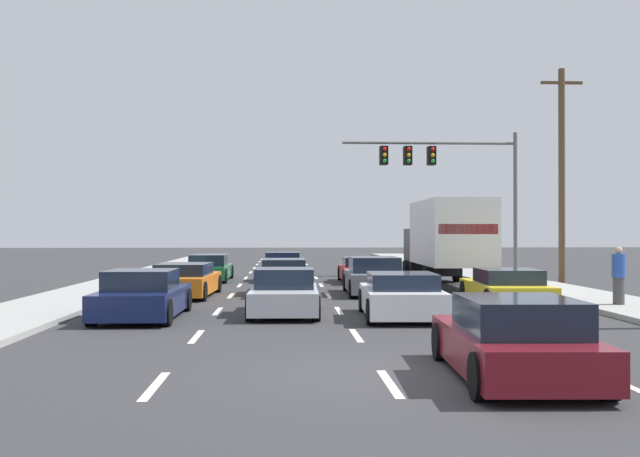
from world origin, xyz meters
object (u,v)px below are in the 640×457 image
traffic_signal_mast (438,166)px  pedestrian_near_corner (619,276)px  car_green (209,269)px  utility_pole_mid (562,173)px  car_red (362,270)px  car_white (401,297)px  car_tan (284,278)px  car_silver (285,294)px  box_truck (446,238)px  car_blue (283,268)px  car_orange (185,281)px  car_maroon (514,341)px  car_yellow (506,288)px  car_navy (143,296)px  car_gray (374,277)px

traffic_signal_mast → pedestrian_near_corner: size_ratio=5.44×
car_green → utility_pole_mid: (15.27, -2.75, 4.20)m
car_red → car_white: (-0.41, -13.55, 0.03)m
car_green → car_tan: size_ratio=1.01×
car_silver → box_truck: bearing=56.0°
car_red → traffic_signal_mast: traffic_signal_mast is taller
car_silver → car_white: 3.14m
box_truck → traffic_signal_mast: traffic_signal_mast is taller
car_blue → pedestrian_near_corner: pedestrian_near_corner is taller
car_white → box_truck: box_truck is taller
car_orange → car_red: size_ratio=1.06×
car_blue → car_white: (3.08, -14.67, -0.03)m
car_maroon → car_yellow: car_maroon is taller
car_tan → car_maroon: (3.47, -15.53, -0.00)m
car_white → car_orange: bearing=134.1°
traffic_signal_mast → utility_pole_mid: size_ratio=0.98×
car_blue → car_white: car_blue is taller
car_navy → utility_pole_mid: utility_pole_mid is taller
pedestrian_near_corner → car_yellow: bearing=158.6°
traffic_signal_mast → car_maroon: bearing=-99.5°
car_white → car_green: bearing=113.5°
car_tan → car_white: bearing=-68.5°
box_truck → pedestrian_near_corner: box_truck is taller
car_green → car_tan: 7.90m
car_red → traffic_signal_mast: size_ratio=0.49×
car_gray → traffic_signal_mast: bearing=67.4°
car_yellow → car_navy: bearing=-164.9°
pedestrian_near_corner → car_tan: bearing=148.9°
car_blue → box_truck: box_truck is taller
car_green → car_yellow: size_ratio=1.01×
car_red → car_blue: bearing=162.2°
box_truck → car_blue: bearing=148.2°
car_orange → car_tan: bearing=16.5°
car_red → utility_pole_mid: size_ratio=0.48×
car_green → car_silver: (3.42, -13.86, 0.01)m
car_silver → car_navy: bearing=-169.1°
car_orange → pedestrian_near_corner: size_ratio=2.83×
car_navy → car_maroon: size_ratio=1.04×
car_orange → car_yellow: size_ratio=1.03×
car_yellow → car_tan: bearing=145.1°
car_blue → traffic_signal_mast: bearing=25.0°
car_orange → car_tan: 3.56m
pedestrian_near_corner → car_gray: bearing=140.4°
car_silver → car_gray: car_gray is taller
car_tan → pedestrian_near_corner: 11.23m
car_silver → utility_pole_mid: 16.77m
car_maroon → traffic_signal_mast: traffic_signal_mast is taller
car_orange → box_truck: size_ratio=0.56×
car_blue → box_truck: (6.60, -4.09, 1.39)m
car_maroon → pedestrian_near_corner: pedestrian_near_corner is taller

